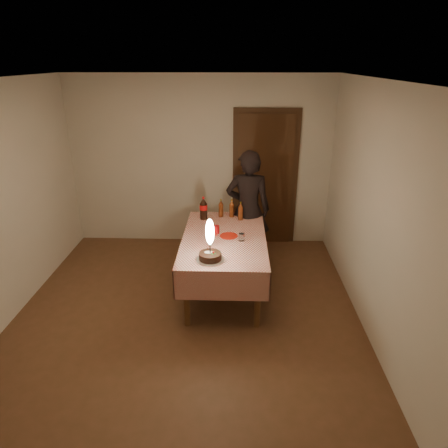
{
  "coord_description": "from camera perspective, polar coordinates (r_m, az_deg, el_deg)",
  "views": [
    {
      "loc": [
        0.56,
        -3.76,
        2.78
      ],
      "look_at": [
        0.42,
        0.64,
        0.95
      ],
      "focal_mm": 32.0,
      "sensor_mm": 36.0,
      "label": 1
    }
  ],
  "objects": [
    {
      "name": "ground",
      "position": [
        4.71,
        -5.49,
        -13.72
      ],
      "size": [
        4.0,
        4.5,
        0.01
      ],
      "primitive_type": "cube",
      "color": "brown",
      "rests_on": "ground"
    },
    {
      "name": "room_shell",
      "position": [
        4.04,
        -5.75,
        6.24
      ],
      "size": [
        4.04,
        4.54,
        2.62
      ],
      "color": "beige",
      "rests_on": "ground"
    },
    {
      "name": "dining_table",
      "position": [
        4.94,
        0.02,
        -2.94
      ],
      "size": [
        1.02,
        1.72,
        0.76
      ],
      "color": "brown",
      "rests_on": "ground"
    },
    {
      "name": "birthday_cake",
      "position": [
        4.3,
        -2.0,
        -3.54
      ],
      "size": [
        0.31,
        0.31,
        0.47
      ],
      "color": "white",
      "rests_on": "dining_table"
    },
    {
      "name": "red_plate",
      "position": [
        4.92,
        0.67,
        -1.71
      ],
      "size": [
        0.22,
        0.22,
        0.01
      ],
      "primitive_type": "cylinder",
      "color": "red",
      "rests_on": "dining_table"
    },
    {
      "name": "red_cup",
      "position": [
        4.99,
        -1.14,
        -0.78
      ],
      "size": [
        0.08,
        0.08,
        0.1
      ],
      "primitive_type": "cylinder",
      "color": "red",
      "rests_on": "dining_table"
    },
    {
      "name": "clear_cup",
      "position": [
        4.79,
        2.54,
        -1.88
      ],
      "size": [
        0.07,
        0.07,
        0.09
      ],
      "primitive_type": "cylinder",
      "color": "white",
      "rests_on": "dining_table"
    },
    {
      "name": "napkin_stack",
      "position": [
        5.0,
        -1.74,
        -1.2
      ],
      "size": [
        0.15,
        0.15,
        0.02
      ],
      "primitive_type": "cube",
      "color": "#A21B12",
      "rests_on": "dining_table"
    },
    {
      "name": "cola_bottle",
      "position": [
        5.4,
        -2.95,
        2.25
      ],
      "size": [
        0.1,
        0.1,
        0.32
      ],
      "color": "black",
      "rests_on": "dining_table"
    },
    {
      "name": "amber_bottle_left",
      "position": [
        5.49,
        -0.44,
        2.23
      ],
      "size": [
        0.06,
        0.06,
        0.25
      ],
      "color": "#612A10",
      "rests_on": "dining_table"
    },
    {
      "name": "amber_bottle_right",
      "position": [
        5.38,
        2.37,
        1.8
      ],
      "size": [
        0.06,
        0.06,
        0.25
      ],
      "color": "#612A10",
      "rests_on": "dining_table"
    },
    {
      "name": "amber_bottle_mid",
      "position": [
        5.48,
        1.09,
        2.2
      ],
      "size": [
        0.06,
        0.06,
        0.25
      ],
      "color": "#612A10",
      "rests_on": "dining_table"
    },
    {
      "name": "photographer",
      "position": [
        5.55,
        3.44,
        2.08
      ],
      "size": [
        0.63,
        0.47,
        1.68
      ],
      "color": "black",
      "rests_on": "ground"
    }
  ]
}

